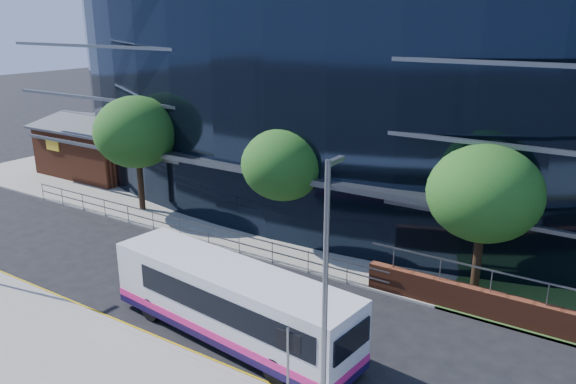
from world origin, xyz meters
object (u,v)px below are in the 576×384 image
Objects in this scene: brick_pavilion at (102,148)px; street_sign at (288,352)px; city_bus at (233,303)px; streetlight_east at (325,303)px; tree_far_c at (484,194)px; tree_far_b at (284,165)px; tree_far_a at (136,132)px.

brick_pavilion reaches higher than street_sign.
city_bus is (22.57, -12.71, -0.46)m from brick_pavilion.
streetlight_east is 6.86m from city_bus.
city_bus is (-3.93, 2.37, -0.67)m from street_sign.
streetlight_east reaches higher than tree_far_c.
streetlight_east reaches higher than brick_pavilion.
street_sign is at bearing -55.92° from tree_far_b.
streetlight_east reaches higher than tree_far_b.
tree_far_b is (-7.50, 11.09, 2.06)m from street_sign.
tree_far_b reaches higher than street_sign.
tree_far_c is at bearing -8.82° from brick_pavilion.
tree_far_c is (2.50, 10.59, 2.39)m from street_sign.
street_sign is 20.63m from tree_far_a.
city_bus is (3.57, -8.71, -2.73)m from tree_far_b.
brick_pavilion is 1.23× the size of tree_far_a.
street_sign is 0.43× the size of tree_far_c.
city_bus is at bearing -128.06° from tree_far_c.
tree_far_a reaches higher than tree_far_b.
brick_pavilion is 19.55m from tree_far_b.
tree_far_a is at bearing 148.83° from street_sign.
street_sign is 11.14m from tree_far_c.
tree_far_a is at bearing 149.54° from streetlight_east.
brick_pavilion is at bearing 171.18° from tree_far_c.
city_bus is (-6.43, -8.21, -3.06)m from tree_far_c.
streetlight_east is (9.00, -11.67, 0.23)m from tree_far_b.
tree_far_a is 10.03m from tree_far_b.
street_sign is 0.40× the size of tree_far_a.
tree_far_b is at bearing 124.08° from street_sign.
tree_far_a reaches higher than tree_far_c.
tree_far_a is at bearing 180.00° from tree_far_c.
streetlight_east is at bearing -29.24° from brick_pavilion.
tree_far_a is at bearing -26.55° from brick_pavilion.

